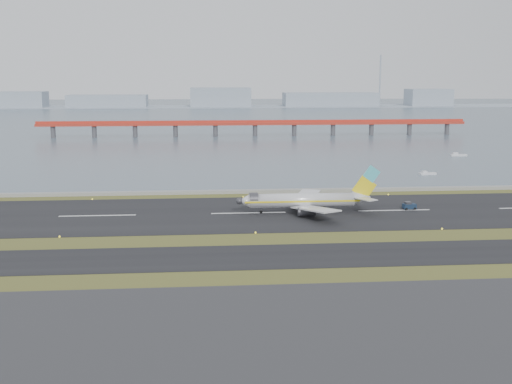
{
  "coord_description": "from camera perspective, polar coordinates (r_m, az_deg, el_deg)",
  "views": [
    {
      "loc": [
        -12.17,
        -138.02,
        36.65
      ],
      "look_at": [
        1.34,
        22.0,
        7.26
      ],
      "focal_mm": 45.0,
      "sensor_mm": 36.0,
      "label": 1
    }
  ],
  "objects": [
    {
      "name": "pushback_tug",
      "position": [
        181.69,
        13.45,
        -1.2
      ],
      "size": [
        3.7,
        2.38,
        2.26
      ],
      "rotation": [
        0.0,
        0.0,
        0.09
      ],
      "color": "#16263D",
      "rests_on": "ground"
    },
    {
      "name": "airliner",
      "position": [
        172.86,
        4.58,
        -0.73
      ],
      "size": [
        38.52,
        32.89,
        12.8
      ],
      "color": "silver",
      "rests_on": "ground"
    },
    {
      "name": "workboat_far",
      "position": [
        307.97,
        17.53,
        3.16
      ],
      "size": [
        7.39,
        2.87,
        1.75
      ],
      "rotation": [
        0.0,
        0.0,
        -0.08
      ],
      "color": "silver",
      "rests_on": "ground"
    },
    {
      "name": "bay_water",
      "position": [
        599.26,
        -3.68,
        6.84
      ],
      "size": [
        1400.0,
        800.0,
        1.3
      ],
      "primitive_type": "cube",
      "color": "#465965",
      "rests_on": "ground"
    },
    {
      "name": "taxiway_strip",
      "position": [
        131.79,
        0.67,
        -5.75
      ],
      "size": [
        1000.0,
        18.0,
        0.1
      ],
      "primitive_type": "cube",
      "color": "black",
      "rests_on": "ground"
    },
    {
      "name": "runway_strip",
      "position": [
        172.39,
        -0.67,
        -1.89
      ],
      "size": [
        1000.0,
        45.0,
        0.1
      ],
      "primitive_type": "cube",
      "color": "black",
      "rests_on": "ground"
    },
    {
      "name": "far_shoreline",
      "position": [
        759.07,
        -2.9,
        8.05
      ],
      "size": [
        1400.0,
        80.0,
        60.5
      ],
      "color": "#95A2B0",
      "rests_on": "ground"
    },
    {
      "name": "workboat_near",
      "position": [
        247.05,
        14.96,
        1.6
      ],
      "size": [
        6.63,
        3.08,
        1.55
      ],
      "rotation": [
        0.0,
        0.0,
        0.17
      ],
      "color": "silver",
      "rests_on": "ground"
    },
    {
      "name": "seawall",
      "position": [
        201.66,
        -1.29,
        0.04
      ],
      "size": [
        1000.0,
        2.5,
        1.0
      ],
      "primitive_type": "cube",
      "color": "gray",
      "rests_on": "ground"
    },
    {
      "name": "apron_strip",
      "position": [
        91.54,
        3.31,
        -13.22
      ],
      "size": [
        1000.0,
        50.0,
        0.1
      ],
      "primitive_type": "cube",
      "color": "#313134",
      "rests_on": "ground"
    },
    {
      "name": "red_pier",
      "position": [
        390.45,
        -0.09,
        6.06
      ],
      "size": [
        260.0,
        5.0,
        10.2
      ],
      "color": "red",
      "rests_on": "ground"
    },
    {
      "name": "ground",
      "position": [
        143.32,
        0.21,
        -4.45
      ],
      "size": [
        1000.0,
        1000.0,
        0.0
      ],
      "primitive_type": "plane",
      "color": "#3C4719",
      "rests_on": "ground"
    }
  ]
}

